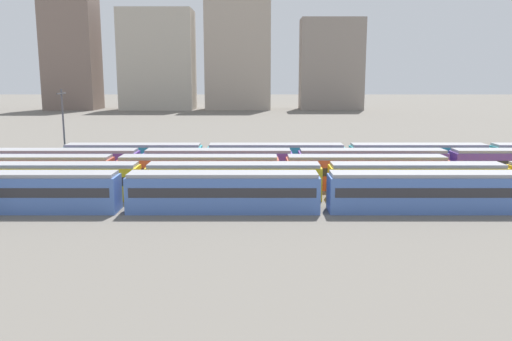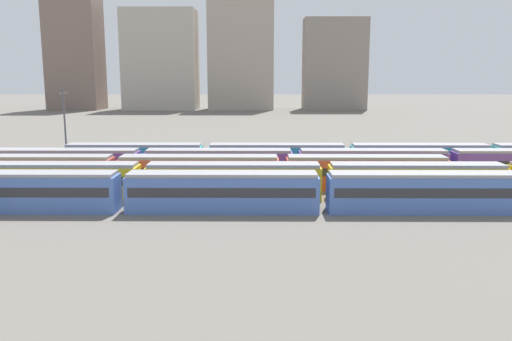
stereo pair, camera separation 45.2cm
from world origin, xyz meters
The scene contains 11 objects.
ground_plane centered at (0.00, 10.40, 0.00)m, with size 600.00×600.00×0.00m, color #666059.
train_track_0 centered at (15.00, 0.00, 1.90)m, with size 55.80×3.06×3.75m.
train_track_1 centered at (44.15, 5.20, 1.90)m, with size 112.50×3.06×3.75m.
train_track_2 centered at (11.63, 10.40, 1.90)m, with size 55.80×3.06×3.75m.
train_track_3 centered at (32.36, 15.60, 1.90)m, with size 93.60×3.06×3.75m.
train_track_4 centered at (30.19, 20.80, 1.90)m, with size 74.70×3.06×3.75m.
catenary_pole_1 centered at (-8.32, 23.71, 5.99)m, with size 0.24×3.20×10.87m.
distant_building_0 centered at (-50.70, 152.21, 20.94)m, with size 18.61×15.08×41.88m, color #7A665B.
distant_building_1 centered at (-18.60, 152.21, 18.28)m, with size 26.78×16.95×36.56m, color #B2A899.
distant_building_2 centered at (11.36, 152.21, 21.08)m, with size 24.17×12.25×42.17m, color #A89989.
distant_building_3 centered at (46.25, 152.21, 16.70)m, with size 23.22×12.56×33.40m, color gray.
Camera 1 is at (18.08, -48.33, 12.67)m, focal length 36.96 mm.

